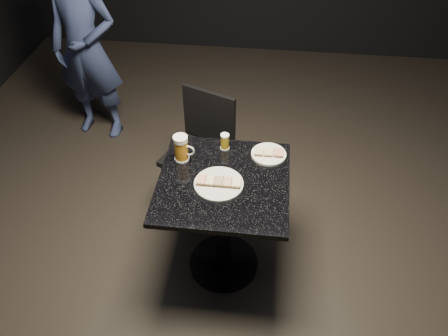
{
  "coord_description": "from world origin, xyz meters",
  "views": [
    {
      "loc": [
        0.2,
        -1.67,
        2.36
      ],
      "look_at": [
        0.0,
        0.02,
        0.82
      ],
      "focal_mm": 35.0,
      "sensor_mm": 36.0,
      "label": 1
    }
  ],
  "objects_px": {
    "plate_large": "(219,184)",
    "beer_mug": "(181,148)",
    "beer_tumbler": "(225,142)",
    "chair": "(201,146)",
    "plate_small": "(269,154)",
    "patron": "(86,48)",
    "table": "(224,211)"
  },
  "relations": [
    {
      "from": "plate_large",
      "to": "beer_mug",
      "type": "bearing_deg",
      "value": 141.57
    },
    {
      "from": "beer_tumbler",
      "to": "chair",
      "type": "bearing_deg",
      "value": 122.35
    },
    {
      "from": "plate_large",
      "to": "plate_small",
      "type": "bearing_deg",
      "value": 47.2
    },
    {
      "from": "patron",
      "to": "chair",
      "type": "xyz_separation_m",
      "value": [
        1.02,
        -0.74,
        -0.28
      ]
    },
    {
      "from": "beer_mug",
      "to": "beer_tumbler",
      "type": "height_order",
      "value": "beer_mug"
    },
    {
      "from": "beer_mug",
      "to": "chair",
      "type": "xyz_separation_m",
      "value": [
        0.03,
        0.43,
        -0.33
      ]
    },
    {
      "from": "table",
      "to": "plate_small",
      "type": "bearing_deg",
      "value": 45.39
    },
    {
      "from": "plate_small",
      "to": "beer_tumbler",
      "type": "height_order",
      "value": "beer_tumbler"
    },
    {
      "from": "plate_large",
      "to": "beer_mug",
      "type": "xyz_separation_m",
      "value": [
        -0.23,
        0.18,
        0.07
      ]
    },
    {
      "from": "table",
      "to": "beer_mug",
      "type": "bearing_deg",
      "value": 150.14
    },
    {
      "from": "plate_small",
      "to": "chair",
      "type": "height_order",
      "value": "chair"
    },
    {
      "from": "patron",
      "to": "beer_mug",
      "type": "xyz_separation_m",
      "value": [
        0.98,
        -1.18,
        0.05
      ]
    },
    {
      "from": "patron",
      "to": "plate_small",
      "type": "bearing_deg",
      "value": -29.62
    },
    {
      "from": "chair",
      "to": "table",
      "type": "bearing_deg",
      "value": -69.15
    },
    {
      "from": "beer_mug",
      "to": "beer_tumbler",
      "type": "relative_size",
      "value": 1.61
    },
    {
      "from": "plate_small",
      "to": "chair",
      "type": "bearing_deg",
      "value": 142.69
    },
    {
      "from": "patron",
      "to": "table",
      "type": "distance_m",
      "value": 1.83
    },
    {
      "from": "plate_large",
      "to": "table",
      "type": "distance_m",
      "value": 0.25
    },
    {
      "from": "plate_small",
      "to": "beer_tumbler",
      "type": "xyz_separation_m",
      "value": [
        -0.25,
        0.03,
        0.04
      ]
    },
    {
      "from": "plate_small",
      "to": "beer_mug",
      "type": "distance_m",
      "value": 0.49
    },
    {
      "from": "plate_large",
      "to": "patron",
      "type": "relative_size",
      "value": 0.17
    },
    {
      "from": "table",
      "to": "beer_mug",
      "type": "xyz_separation_m",
      "value": [
        -0.25,
        0.14,
        0.32
      ]
    },
    {
      "from": "patron",
      "to": "beer_mug",
      "type": "relative_size",
      "value": 9.82
    },
    {
      "from": "patron",
      "to": "table",
      "type": "height_order",
      "value": "patron"
    },
    {
      "from": "beer_mug",
      "to": "chair",
      "type": "bearing_deg",
      "value": 85.9
    },
    {
      "from": "patron",
      "to": "plate_large",
      "type": "bearing_deg",
      "value": -41.27
    },
    {
      "from": "plate_small",
      "to": "table",
      "type": "relative_size",
      "value": 0.26
    },
    {
      "from": "beer_mug",
      "to": "beer_tumbler",
      "type": "xyz_separation_m",
      "value": [
        0.23,
        0.12,
        -0.03
      ]
    },
    {
      "from": "table",
      "to": "beer_tumbler",
      "type": "height_order",
      "value": "beer_tumbler"
    },
    {
      "from": "plate_small",
      "to": "beer_tumbler",
      "type": "distance_m",
      "value": 0.26
    },
    {
      "from": "plate_small",
      "to": "beer_mug",
      "type": "height_order",
      "value": "beer_mug"
    },
    {
      "from": "table",
      "to": "chair",
      "type": "distance_m",
      "value": 0.62
    }
  ]
}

